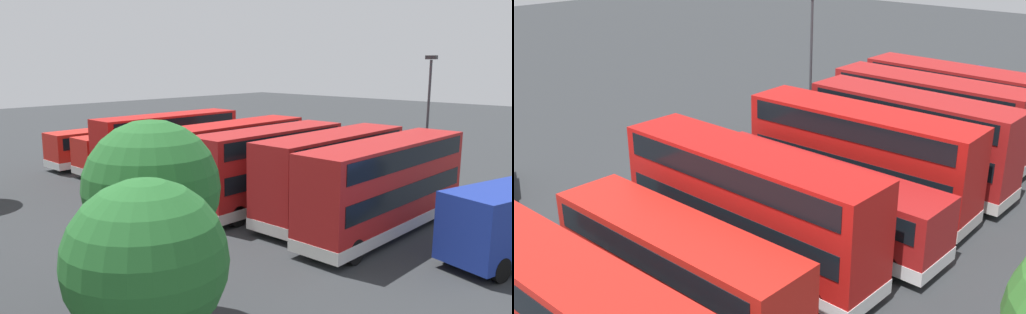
# 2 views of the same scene
# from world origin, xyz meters

# --- Properties ---
(ground_plane) EXTENTS (140.00, 140.00, 0.00)m
(ground_plane) POSITION_xyz_m (0.00, 0.00, 0.00)
(ground_plane) COLOR #2D3033
(bus_double_decker_near_end) EXTENTS (2.63, 11.57, 4.55)m
(bus_double_decker_near_end) POSITION_xyz_m (-12.44, 9.59, 2.45)
(bus_double_decker_near_end) COLOR #A51919
(bus_double_decker_near_end) RESTS_ON ground
(bus_double_decker_second) EXTENTS (2.77, 10.63, 4.55)m
(bus_double_decker_second) POSITION_xyz_m (-9.05, 9.23, 2.45)
(bus_double_decker_second) COLOR #A51919
(bus_double_decker_second) RESTS_ON ground
(bus_double_decker_third) EXTENTS (2.62, 10.32, 4.55)m
(bus_double_decker_third) POSITION_xyz_m (-5.44, 10.17, 2.45)
(bus_double_decker_third) COLOR #A51919
(bus_double_decker_third) RESTS_ON ground
(bus_double_decker_fourth) EXTENTS (2.95, 10.89, 4.55)m
(bus_double_decker_fourth) POSITION_xyz_m (-1.87, 9.64, 2.45)
(bus_double_decker_fourth) COLOR #B71411
(bus_double_decker_fourth) RESTS_ON ground
(bus_single_deck_fifth) EXTENTS (2.66, 11.19, 2.95)m
(bus_single_deck_fifth) POSITION_xyz_m (1.63, 9.94, 1.62)
(bus_single_deck_fifth) COLOR #A51919
(bus_single_deck_fifth) RESTS_ON ground
(bus_double_decker_sixth) EXTENTS (2.67, 11.09, 4.55)m
(bus_double_decker_sixth) POSITION_xyz_m (5.16, 9.36, 2.45)
(bus_double_decker_sixth) COLOR #B71411
(bus_double_decker_sixth) RESTS_ON ground
(bus_single_deck_seventh) EXTENTS (2.64, 10.28, 2.95)m
(bus_single_deck_seventh) POSITION_xyz_m (8.75, 9.36, 1.62)
(bus_single_deck_seventh) COLOR red
(bus_single_deck_seventh) RESTS_ON ground
(bus_single_deck_far_end) EXTENTS (2.69, 11.54, 2.95)m
(bus_single_deck_far_end) POSITION_xyz_m (12.50, 9.11, 1.62)
(bus_single_deck_far_end) COLOR red
(bus_single_deck_far_end) RESTS_ON ground
(car_hatchback_silver) EXTENTS (3.59, 4.91, 1.43)m
(car_hatchback_silver) POSITION_xyz_m (8.89, -4.16, 0.70)
(car_hatchback_silver) COLOR silver
(car_hatchback_silver) RESTS_ON ground
(lamp_post_tall) EXTENTS (0.70, 0.30, 8.64)m
(lamp_post_tall) POSITION_xyz_m (-10.09, 0.40, 5.01)
(lamp_post_tall) COLOR #38383D
(lamp_post_tall) RESTS_ON ground
(waste_bin_yellow) EXTENTS (0.60, 0.60, 0.95)m
(waste_bin_yellow) POSITION_xyz_m (-10.51, -1.26, 0.47)
(waste_bin_yellow) COLOR #333338
(waste_bin_yellow) RESTS_ON ground
(tree_leftmost) EXTENTS (4.22, 4.22, 6.58)m
(tree_leftmost) POSITION_xyz_m (-11.57, 22.37, 4.46)
(tree_leftmost) COLOR #4C3823
(tree_leftmost) RESTS_ON ground
(tree_midright) EXTENTS (3.60, 3.60, 5.88)m
(tree_midright) POSITION_xyz_m (-15.50, 25.27, 4.06)
(tree_midright) COLOR #4C3823
(tree_midright) RESTS_ON ground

